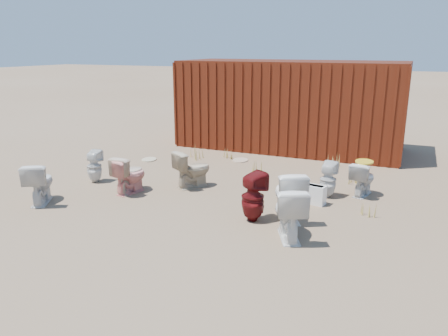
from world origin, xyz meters
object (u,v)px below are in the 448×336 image
at_px(toilet_front_c, 289,212).
at_px(toilet_back_beige_left, 129,174).
at_px(toilet_front_maroon, 253,197).
at_px(toilet_front_e, 289,195).
at_px(toilet_back_yellowlid, 363,179).
at_px(toilet_back_e, 328,180).
at_px(toilet_front_pink, 129,176).
at_px(toilet_back_beige_right, 193,169).
at_px(loose_tank, 312,194).
at_px(toilet_front_a, 39,183).
at_px(shipping_container, 291,105).
at_px(toilet_back_a, 94,166).

distance_m(toilet_front_c, toilet_back_beige_left, 3.56).
relative_size(toilet_front_maroon, toilet_front_e, 0.98).
height_order(toilet_front_c, toilet_back_beige_left, toilet_front_c).
xyz_separation_m(toilet_back_yellowlid, toilet_back_e, (-0.59, -0.38, 0.02)).
distance_m(toilet_front_pink, toilet_back_yellowlid, 4.50).
bearing_deg(toilet_front_pink, toilet_front_maroon, -172.89).
xyz_separation_m(toilet_front_c, toilet_back_beige_left, (-3.46, 0.83, -0.04)).
height_order(toilet_back_beige_right, loose_tank, toilet_back_beige_right).
relative_size(toilet_front_a, toilet_front_maroon, 0.93).
xyz_separation_m(shipping_container, toilet_back_beige_left, (-1.80, -5.14, -0.83)).
bearing_deg(toilet_back_beige_left, toilet_back_e, -160.58).
relative_size(shipping_container, toilet_back_beige_left, 8.15).
bearing_deg(toilet_back_a, toilet_front_a, 78.13).
distance_m(toilet_front_a, toilet_back_beige_left, 1.62).
relative_size(toilet_front_e, toilet_back_a, 1.24).
relative_size(toilet_front_pink, toilet_back_beige_left, 0.94).
distance_m(toilet_front_a, toilet_front_pink, 1.62).
distance_m(toilet_front_pink, toilet_back_beige_right, 1.26).
height_order(toilet_front_a, toilet_front_c, toilet_front_c).
bearing_deg(toilet_front_a, toilet_back_beige_right, -167.27).
relative_size(toilet_front_c, toilet_front_maroon, 0.99).
height_order(toilet_front_c, toilet_back_a, toilet_front_c).
height_order(toilet_front_e, toilet_back_a, toilet_front_e).
bearing_deg(toilet_back_e, toilet_back_yellowlid, -139.96).
distance_m(toilet_front_c, toilet_back_beige_right, 2.93).
height_order(toilet_front_a, toilet_back_yellowlid, toilet_front_a).
relative_size(toilet_front_e, toilet_back_beige_left, 1.15).
height_order(toilet_front_a, toilet_back_beige_left, toilet_front_a).
bearing_deg(toilet_front_pink, toilet_back_e, -145.02).
bearing_deg(toilet_back_beige_right, toilet_front_maroon, 177.71).
xyz_separation_m(toilet_front_c, loose_tank, (-0.02, 1.63, -0.23)).
height_order(toilet_front_maroon, toilet_back_beige_right, toilet_front_maroon).
distance_m(toilet_front_e, loose_tank, 0.96).
xyz_separation_m(toilet_front_a, toilet_front_c, (4.57, 0.35, 0.03)).
distance_m(shipping_container, toilet_back_a, 5.73).
distance_m(toilet_back_beige_right, toilet_back_yellowlid, 3.34).
distance_m(toilet_front_a, toilet_front_e, 4.49).
xyz_separation_m(toilet_front_c, toilet_back_e, (0.18, 2.08, -0.07)).
xyz_separation_m(toilet_front_c, toilet_front_e, (-0.21, 0.72, 0.01)).
bearing_deg(toilet_back_beige_left, shipping_container, -108.90).
height_order(toilet_front_a, toilet_front_pink, toilet_front_a).
relative_size(toilet_front_a, toilet_back_beige_left, 1.04).
bearing_deg(loose_tank, shipping_container, 121.75).
bearing_deg(toilet_front_c, loose_tank, -114.16).
bearing_deg(toilet_back_yellowlid, toilet_front_e, 73.88).
xyz_separation_m(toilet_front_maroon, loose_tank, (0.70, 1.22, -0.24)).
distance_m(shipping_container, toilet_front_c, 6.24).
relative_size(toilet_front_c, toilet_back_yellowlid, 1.25).
bearing_deg(toilet_back_e, shipping_container, -57.32).
bearing_deg(toilet_back_beige_left, toilet_back_beige_right, -142.02).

